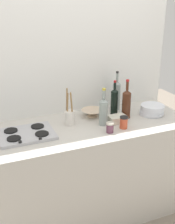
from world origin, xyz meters
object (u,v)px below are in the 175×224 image
Objects in this scene: wine_bottle_leftmost at (103,111)px; condiment_jar_front at (110,128)px; plate_stack at (152,110)px; mixing_bowl at (93,113)px; wine_bottle_mid_left at (116,95)px; utensil_crock at (70,116)px; wine_bottle_rightmost at (126,103)px; wine_bottle_mid_right at (114,102)px; condiment_jar_rear at (124,122)px; stovetop_hob at (26,134)px; butter_dish at (117,119)px.

wine_bottle_leftmost is 0.18m from condiment_jar_front.
plate_stack reaches higher than mixing_bowl.
wine_bottle_mid_left is 1.85× the size of mixing_bowl.
mixing_bowl is at bearing 162.22° from plate_stack.
wine_bottle_leftmost is 0.29m from utensil_crock.
wine_bottle_rightmost is 0.36m from condiment_jar_front.
wine_bottle_mid_left is at bearing 16.88° from utensil_crock.
wine_bottle_mid_left reaches higher than wine_bottle_mid_right.
wine_bottle_mid_left is 3.67× the size of condiment_jar_rear.
stovetop_hob is 5.14× the size of condiment_jar_front.
wine_bottle_mid_left is 4.51× the size of condiment_jar_front.
condiment_jar_rear is (0.14, -0.33, 0.02)m from mixing_bowl.
mixing_bowl is at bearing 19.64° from utensil_crock.
utensil_crock is (-0.39, 0.11, 0.04)m from butter_dish.
condiment_jar_front is at bearing -122.26° from wine_bottle_mid_right.
plate_stack is at bearing 3.60° from wine_bottle_leftmost.
wine_bottle_mid_right is at bearing 5.76° from utensil_crock.
condiment_jar_front is at bearing -47.84° from utensil_crock.
condiment_jar_front is at bearing -123.15° from wine_bottle_mid_left.
wine_bottle_leftmost is 0.38m from wine_bottle_mid_left.
plate_stack is 0.68× the size of wine_bottle_mid_right.
condiment_jar_front is (-0.20, -0.31, -0.09)m from wine_bottle_mid_right.
mixing_bowl is (-0.26, 0.14, -0.10)m from wine_bottle_rightmost.
wine_bottle_rightmost is at bearing 1.36° from stovetop_hob.
wine_bottle_mid_left is 0.43m from condiment_jar_rear.
wine_bottle_rightmost reaches higher than mixing_bowl.
butter_dish is (0.15, -0.20, -0.01)m from mixing_bowl.
utensil_crock is at bearing 174.39° from wine_bottle_rightmost.
wine_bottle_leftmost is at bearing -139.35° from wine_bottle_mid_right.
stovetop_hob is at bearing 176.94° from butter_dish.
stovetop_hob is 4.19× the size of condiment_jar_rear.
condiment_jar_rear is (0.38, -0.24, -0.02)m from utensil_crock.
condiment_jar_front is (0.63, -0.20, 0.03)m from stovetop_hob.
wine_bottle_mid_right is 3.20× the size of condiment_jar_rear.
wine_bottle_mid_right is at bearing 72.76° from butter_dish.
wine_bottle_rightmost is at bearing -5.61° from utensil_crock.
condiment_jar_rear reaches higher than stovetop_hob.
wine_bottle_leftmost is 0.16m from butter_dish.
stovetop_hob is 0.65m from mixing_bowl.
wine_bottle_mid_left reaches higher than stovetop_hob.
condiment_jar_rear reaches higher than condiment_jar_front.
stovetop_hob is 0.78m from butter_dish.
wine_bottle_mid_left reaches higher than wine_bottle_rightmost.
stovetop_hob is 0.40m from utensil_crock.
wine_bottle_mid_left is (0.91, 0.23, 0.13)m from stovetop_hob.
wine_bottle_mid_right is 0.93× the size of wine_bottle_rightmost.
wine_bottle_leftmost is 0.86× the size of wine_bottle_mid_left.
stovetop_hob is 0.79m from condiment_jar_rear.
condiment_jar_rear is (-0.38, -0.16, 0.01)m from plate_stack.
wine_bottle_mid_right is 1.61× the size of mixing_bowl.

